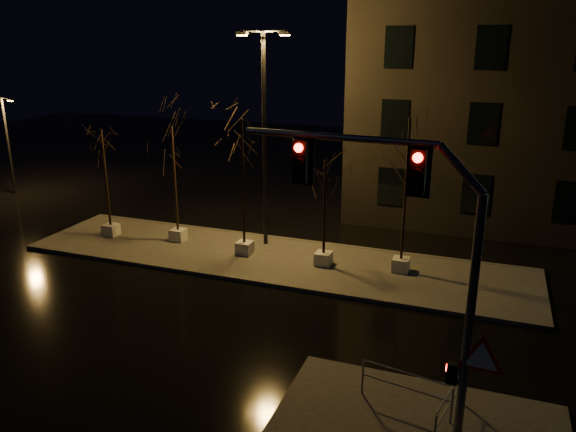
% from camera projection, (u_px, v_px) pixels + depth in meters
% --- Properties ---
extents(ground, '(90.00, 90.00, 0.00)m').
position_uv_depth(ground, '(205.00, 323.00, 18.93)').
color(ground, black).
rests_on(ground, ground).
extents(median, '(22.00, 5.00, 0.15)m').
position_uv_depth(median, '(271.00, 259.00, 24.28)').
color(median, '#43413C').
rests_on(median, ground).
extents(tree_0, '(1.80, 1.80, 5.25)m').
position_uv_depth(tree_0, '(103.00, 154.00, 25.78)').
color(tree_0, silver).
rests_on(tree_0, median).
extents(tree_1, '(1.80, 1.80, 5.48)m').
position_uv_depth(tree_1, '(173.00, 153.00, 25.04)').
color(tree_1, silver).
rests_on(tree_1, median).
extents(tree_2, '(1.80, 1.80, 6.09)m').
position_uv_depth(tree_2, '(242.00, 150.00, 23.26)').
color(tree_2, silver).
rests_on(tree_2, median).
extents(tree_3, '(1.80, 1.80, 4.56)m').
position_uv_depth(tree_3, '(325.00, 184.00, 22.40)').
color(tree_3, silver).
rests_on(tree_3, median).
extents(tree_4, '(1.80, 1.80, 6.38)m').
position_uv_depth(tree_4, '(408.00, 154.00, 21.36)').
color(tree_4, silver).
rests_on(tree_4, median).
extents(traffic_signal_mast, '(5.85, 0.58, 7.16)m').
position_uv_depth(traffic_signal_mast, '(416.00, 259.00, 11.44)').
color(traffic_signal_mast, slate).
rests_on(traffic_signal_mast, sidewalk_corner).
extents(streetlight_main, '(2.34, 0.40, 9.38)m').
position_uv_depth(streetlight_main, '(264.00, 126.00, 24.28)').
color(streetlight_main, black).
rests_on(streetlight_main, median).
extents(streetlight_far, '(1.15, 0.42, 5.89)m').
position_uv_depth(streetlight_far, '(9.00, 142.00, 33.92)').
color(streetlight_far, black).
rests_on(streetlight_far, ground).
extents(guard_rail_a, '(2.36, 0.49, 1.04)m').
position_uv_depth(guard_rail_a, '(406.00, 385.00, 14.15)').
color(guard_rail_a, slate).
rests_on(guard_rail_a, sidewalk_corner).
extents(guard_rail_b, '(0.51, 2.19, 1.06)m').
position_uv_depth(guard_rail_b, '(450.00, 401.00, 13.48)').
color(guard_rail_b, slate).
rests_on(guard_rail_b, sidewalk_corner).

